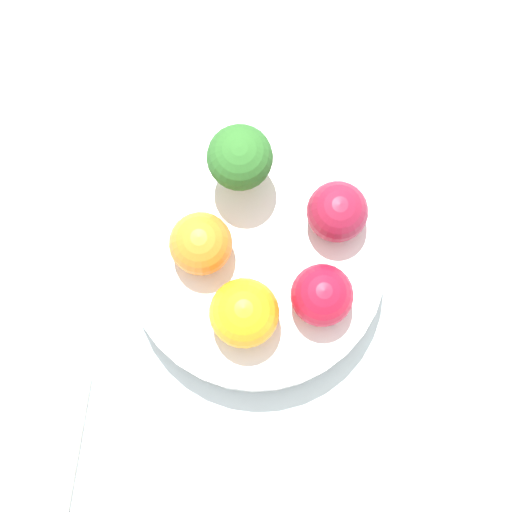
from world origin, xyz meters
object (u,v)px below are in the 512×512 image
broccoli (240,159)px  orange_front (201,244)px  bowl (256,264)px  apple_red (337,212)px  orange_back (244,313)px  apple_green (322,295)px

broccoli → orange_front: size_ratio=1.48×
bowl → broccoli: size_ratio=2.85×
broccoli → orange_front: 0.07m
broccoli → orange_front: broccoli is taller
bowl → apple_red: 0.08m
broccoli → orange_back: 0.11m
apple_red → orange_front: orange_front is taller
apple_green → orange_back: 0.06m
bowl → apple_green: bearing=126.4°
broccoli → apple_green: (-0.02, 0.11, -0.02)m
bowl → orange_back: size_ratio=3.88×
broccoli → apple_red: size_ratio=1.52×
broccoli → apple_red: broccoli is taller
apple_green → apple_red: bearing=-121.4°
apple_red → apple_green: (0.03, 0.05, 0.00)m
apple_red → orange_back: size_ratio=0.90×
orange_front → apple_green: bearing=136.4°
broccoli → orange_front: bearing=43.7°
bowl → orange_front: 0.06m
apple_red → apple_green: bearing=58.6°
broccoli → orange_back: broccoli is taller
apple_red → orange_back: (0.09, 0.05, 0.00)m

